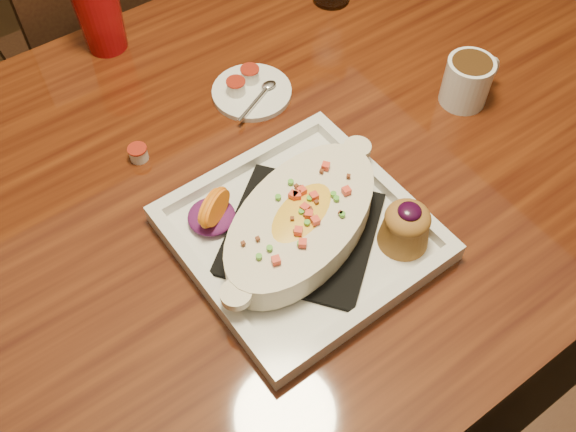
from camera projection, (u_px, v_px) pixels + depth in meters
floor at (284, 360)px, 1.56m from camera, size 7.00×7.00×0.00m
table at (283, 197)px, 1.03m from camera, size 1.50×0.90×0.75m
chair_far at (122, 57)px, 1.45m from camera, size 0.42×0.42×0.93m
plate at (307, 226)px, 0.84m from camera, size 0.31×0.31×0.08m
coffee_mug at (469, 79)px, 0.99m from camera, size 0.10×0.07×0.08m
saucer at (250, 90)px, 1.03m from camera, size 0.13×0.13×0.09m
creamer_loose at (138, 153)px, 0.94m from camera, size 0.03×0.03×0.02m
red_tumbler at (99, 14)px, 1.05m from camera, size 0.08×0.08×0.13m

